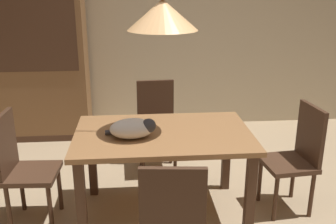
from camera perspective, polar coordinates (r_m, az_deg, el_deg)
The scene contains 9 objects.
back_wall at distance 5.14m, azimuth -1.56°, elevation 13.74°, with size 6.40×0.10×2.90m, color beige.
dining_table at distance 3.14m, azimuth -0.72°, elevation -4.68°, with size 1.40×0.90×0.75m.
chair_right_side at distance 3.46m, azimuth 18.33°, elevation -5.85°, with size 0.44×0.44×0.93m.
chair_near_front at distance 2.44m, azimuth 0.68°, elevation -15.88°, with size 0.44×0.44×0.93m.
chair_left_side at distance 3.32m, azimuth -20.66°, elevation -7.18°, with size 0.42×0.42×0.93m.
chair_far_back at distance 4.01m, azimuth -1.69°, elevation -1.51°, with size 0.42×0.42×0.93m.
cat_sleeping at distance 2.98m, azimuth -5.08°, elevation -2.37°, with size 0.39×0.26×0.16m.
pendant_lamp at distance 2.89m, azimuth -0.81°, elevation 14.10°, with size 0.52×0.52×1.30m.
hutch_bookcase at distance 5.02m, azimuth -18.04°, elevation 6.23°, with size 1.12×0.45×1.85m.
Camera 1 is at (-0.30, -2.46, 1.90)m, focal length 41.69 mm.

